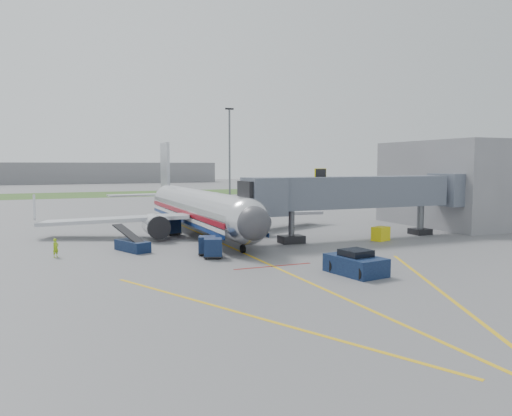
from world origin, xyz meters
name	(u,v)px	position (x,y,z in m)	size (l,w,h in m)	color
ground	(252,257)	(0.00, 0.00, 0.00)	(400.00, 400.00, 0.00)	#565659
grass_strip	(113,194)	(0.00, 90.00, 0.01)	(300.00, 25.00, 0.01)	#2D4C1E
apron_markings	(295,276)	(0.00, -7.40, 0.00)	(21.52, 50.00, 0.01)	gold
airliner	(198,208)	(0.00, 15.25, 2.65)	(32.10, 35.67, 10.25)	silver
jet_bridge	(355,193)	(12.86, 5.00, 4.47)	(25.30, 4.00, 6.90)	slate
terminal	(452,183)	(30.00, 10.00, 5.00)	(10.00, 16.00, 10.00)	slate
light_mast_right	(230,149)	(25.00, 75.00, 10.78)	(2.00, 0.44, 20.40)	#595B60
distant_terminal	(60,173)	(-10.00, 170.00, 4.00)	(120.00, 14.00, 8.00)	slate
pushback_tug	(356,264)	(4.00, -8.41, 0.69)	(2.99, 4.27, 1.64)	#0B1432
baggage_cart_a	(213,248)	(-3.00, 0.67, 0.79)	(1.81, 1.81, 1.54)	#0B1432
baggage_cart_b	(207,245)	(-3.00, 2.21, 0.77)	(1.78, 1.78, 1.51)	#0B1432
baggage_cart_c	(172,227)	(-3.00, 14.70, 0.82)	(1.94, 1.94, 1.61)	#0B1432
belt_loader	(132,245)	(-8.31, 6.31, 0.52)	(2.69, 4.40, 2.09)	#0B1432
ground_power_cart	(381,234)	(14.53, 3.00, 0.65)	(1.94, 1.62, 1.33)	#D8C90C
ramp_worker	(56,248)	(-14.29, 5.74, 0.75)	(0.55, 0.36, 1.50)	#96C617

